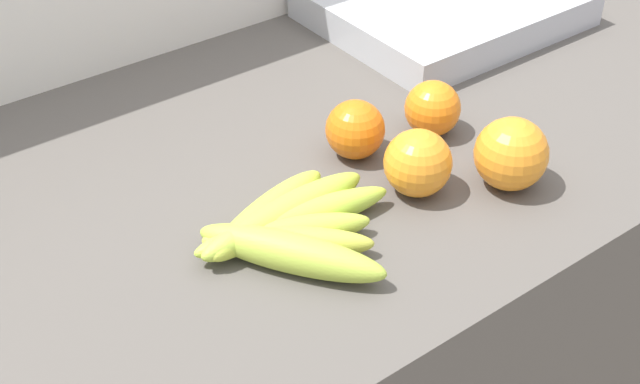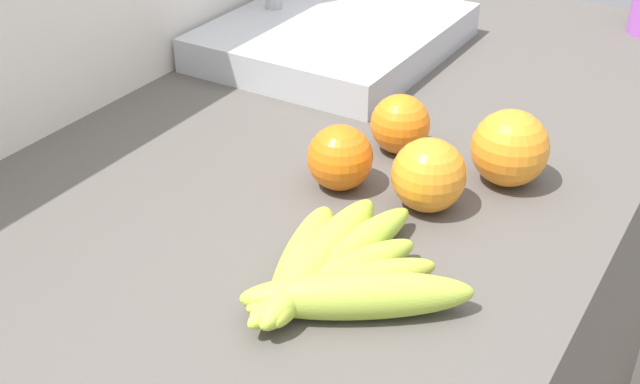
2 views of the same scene
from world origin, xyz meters
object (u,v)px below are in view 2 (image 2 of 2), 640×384
orange_far_right (510,148)px  orange_center (340,158)px  orange_right (400,124)px  orange_back_left (429,175)px  banana_bunch (333,273)px  sink_basin (333,34)px

orange_far_right → orange_center: orange_far_right is taller
orange_far_right → orange_right: 0.12m
orange_far_right → orange_back_left: size_ratio=1.09×
banana_bunch → orange_far_right: size_ratio=2.73×
banana_bunch → orange_center: 0.17m
banana_bunch → orange_back_left: (0.16, -0.01, 0.02)m
orange_right → sink_basin: (0.21, 0.21, -0.01)m
orange_right → orange_center: size_ratio=0.97×
orange_far_right → banana_bunch: bearing=165.8°
banana_bunch → orange_right: orange_right is taller
banana_bunch → orange_right: (0.25, 0.06, 0.01)m
orange_back_left → orange_right: (0.09, 0.07, -0.00)m
banana_bunch → orange_center: bearing=28.0°
banana_bunch → sink_basin: bearing=30.4°
orange_back_left → orange_right: bearing=39.7°
orange_right → orange_center: orange_center is taller
orange_back_left → orange_center: size_ratio=1.08×
banana_bunch → orange_back_left: orange_back_left is taller
orange_far_right → orange_right: orange_far_right is taller
banana_bunch → sink_basin: 0.54m
banana_bunch → orange_far_right: bearing=-14.2°
orange_right → sink_basin: size_ratio=0.19×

